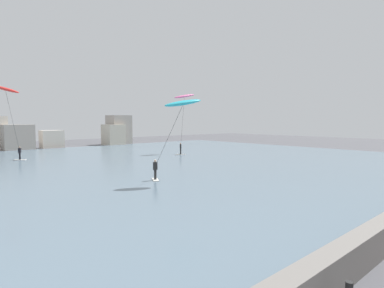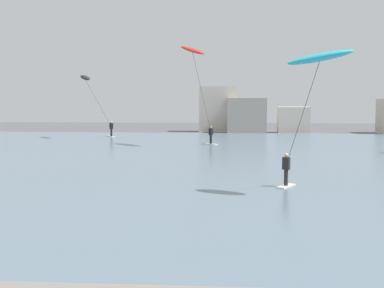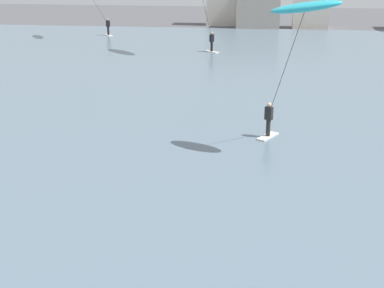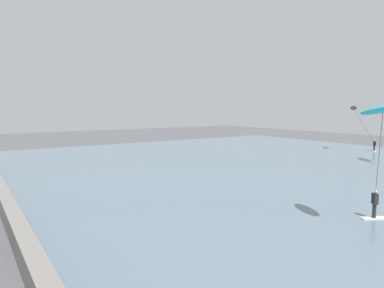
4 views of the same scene
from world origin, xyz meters
TOP-DOWN VIEW (x-y plane):
  - seawall_barrier at (0.00, 4.00)m, footprint 60.00×0.70m
  - water_bay at (0.00, 30.70)m, footprint 84.00×52.00m
  - far_shore_buildings at (11.41, 58.50)m, footprint 26.46×5.50m
  - kitesurfer_pink at (19.05, 35.62)m, footprint 4.70×3.02m
  - kitesurfer_red at (-2.63, 41.12)m, footprint 3.70×3.68m
  - kitesurfer_cyan at (4.26, 19.02)m, footprint 3.24×3.76m

SIDE VIEW (x-z plane):
  - water_bay at x=0.00m, z-range 0.00..0.10m
  - seawall_barrier at x=0.00m, z-range 0.00..1.13m
  - far_shore_buildings at x=11.41m, z-range -0.51..5.37m
  - kitesurfer_cyan at x=4.26m, z-range 2.32..8.88m
  - kitesurfer_red at x=-2.63m, z-range 3.25..12.15m
  - kitesurfer_pink at x=19.05m, z-range 3.41..12.19m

